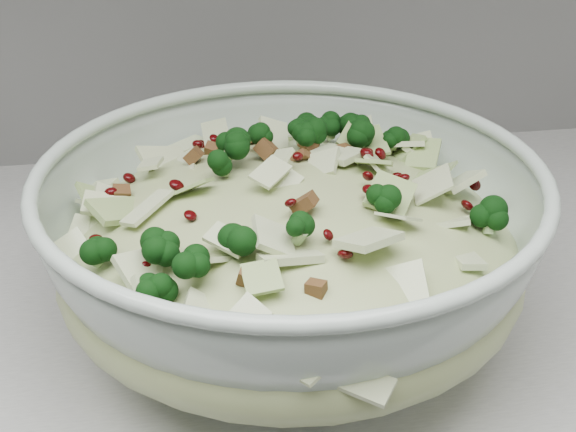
{
  "coord_description": "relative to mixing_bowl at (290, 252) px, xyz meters",
  "views": [
    {
      "loc": [
        0.57,
        1.08,
        1.3
      ],
      "look_at": [
        0.66,
        1.6,
        1.01
      ],
      "focal_mm": 50.0,
      "sensor_mm": 36.0,
      "label": 1
    }
  ],
  "objects": [
    {
      "name": "salad",
      "position": [
        -0.0,
        0.0,
        0.02
      ],
      "size": [
        0.37,
        0.37,
        0.15
      ],
      "rotation": [
        0.0,
        0.0,
        0.06
      ],
      "color": "#A4AE77",
      "rests_on": "mixing_bowl"
    },
    {
      "name": "mixing_bowl",
      "position": [
        0.0,
        0.0,
        0.0
      ],
      "size": [
        0.4,
        0.4,
        0.15
      ],
      "rotation": [
        0.0,
        0.0,
        -0.05
      ],
      "color": "#B2C4B6",
      "rests_on": "counter"
    }
  ]
}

